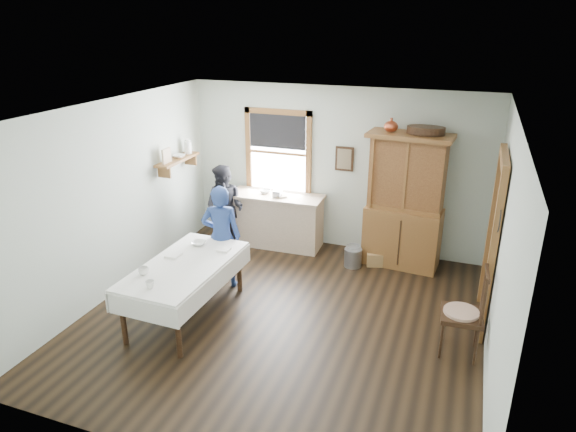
{
  "coord_description": "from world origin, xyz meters",
  "views": [
    {
      "loc": [
        2.06,
        -5.44,
        3.69
      ],
      "look_at": [
        -0.03,
        0.3,
        1.32
      ],
      "focal_mm": 32.0,
      "sensor_mm": 36.0,
      "label": 1
    }
  ],
  "objects": [
    {
      "name": "room",
      "position": [
        0.0,
        0.0,
        1.35
      ],
      "size": [
        5.01,
        5.01,
        2.7
      ],
      "color": "black",
      "rests_on": "ground"
    },
    {
      "name": "window",
      "position": [
        -1.0,
        2.46,
        1.64
      ],
      "size": [
        1.18,
        0.07,
        1.48
      ],
      "color": "white",
      "rests_on": "room"
    },
    {
      "name": "doorway",
      "position": [
        2.46,
        0.85,
        1.16
      ],
      "size": [
        0.09,
        1.14,
        2.22
      ],
      "color": "#3F382D",
      "rests_on": "room"
    },
    {
      "name": "wall_shelf",
      "position": [
        -2.37,
        1.54,
        1.57
      ],
      "size": [
        0.24,
        1.0,
        0.44
      ],
      "color": "brown",
      "rests_on": "room"
    },
    {
      "name": "framed_picture",
      "position": [
        0.15,
        2.46,
        1.55
      ],
      "size": [
        0.3,
        0.04,
        0.4
      ],
      "primitive_type": "cube",
      "color": "#372413",
      "rests_on": "room"
    },
    {
      "name": "rug_beater",
      "position": [
        2.45,
        0.3,
        1.72
      ],
      "size": [
        0.01,
        0.27,
        0.27
      ],
      "primitive_type": "torus",
      "rotation": [
        0.0,
        1.57,
        0.0
      ],
      "color": "black",
      "rests_on": "room"
    },
    {
      "name": "work_counter",
      "position": [
        -0.92,
        2.15,
        0.45
      ],
      "size": [
        1.6,
        0.65,
        0.91
      ],
      "primitive_type": "cube",
      "rotation": [
        0.0,
        0.0,
        0.03
      ],
      "color": "#C7A98A",
      "rests_on": "room"
    },
    {
      "name": "china_hutch",
      "position": [
        1.21,
        2.13,
        1.05
      ],
      "size": [
        1.28,
        0.69,
        2.11
      ],
      "primitive_type": "cube",
      "rotation": [
        0.0,
        0.0,
        -0.08
      ],
      "color": "brown",
      "rests_on": "room"
    },
    {
      "name": "dining_table",
      "position": [
        -1.2,
        -0.37,
        0.38
      ],
      "size": [
        1.04,
        1.9,
        0.75
      ],
      "primitive_type": "cube",
      "rotation": [
        0.0,
        0.0,
        -0.03
      ],
      "color": "white",
      "rests_on": "room"
    },
    {
      "name": "spindle_chair",
      "position": [
        2.2,
        0.01,
        0.55
      ],
      "size": [
        0.54,
        0.54,
        1.11
      ],
      "primitive_type": "cube",
      "rotation": [
        0.0,
        0.0,
        0.06
      ],
      "color": "#372413",
      "rests_on": "room"
    },
    {
      "name": "pail",
      "position": [
        0.52,
        1.79,
        0.15
      ],
      "size": [
        0.29,
        0.29,
        0.3
      ],
      "primitive_type": "cube",
      "rotation": [
        0.0,
        0.0,
        0.04
      ],
      "color": "gray",
      "rests_on": "room"
    },
    {
      "name": "wicker_basket",
      "position": [
        0.88,
        1.98,
        0.11
      ],
      "size": [
        0.42,
        0.35,
        0.21
      ],
      "primitive_type": "cube",
      "rotation": [
        0.0,
        0.0,
        0.29
      ],
      "color": "olive",
      "rests_on": "room"
    },
    {
      "name": "woman_blue",
      "position": [
        -1.13,
        0.54,
        0.71
      ],
      "size": [
        0.6,
        0.48,
        1.42
      ],
      "primitive_type": "imported",
      "rotation": [
        0.0,
        0.0,
        3.45
      ],
      "color": "navy",
      "rests_on": "room"
    },
    {
      "name": "figure_dark",
      "position": [
        -1.67,
        1.71,
        0.67
      ],
      "size": [
        0.7,
        0.57,
        1.35
      ],
      "primitive_type": "imported",
      "rotation": [
        0.0,
        0.0,
        -0.09
      ],
      "color": "black",
      "rests_on": "room"
    },
    {
      "name": "table_cup_a",
      "position": [
        -1.51,
        -0.79,
        0.8
      ],
      "size": [
        0.13,
        0.13,
        0.1
      ],
      "primitive_type": "imported",
      "rotation": [
        0.0,
        0.0,
        -0.09
      ],
      "color": "white",
      "rests_on": "dining_table"
    },
    {
      "name": "table_cup_b",
      "position": [
        -1.25,
        -1.05,
        0.8
      ],
      "size": [
        0.12,
        0.12,
        0.1
      ],
      "primitive_type": "imported",
      "rotation": [
        0.0,
        0.0,
        0.25
      ],
      "color": "white",
      "rests_on": "dining_table"
    },
    {
      "name": "table_bowl",
      "position": [
        -1.32,
        0.22,
        0.78
      ],
      "size": [
        0.25,
        0.25,
        0.05
      ],
      "primitive_type": "imported",
      "rotation": [
        0.0,
        0.0,
        0.14
      ],
      "color": "white",
      "rests_on": "dining_table"
    },
    {
      "name": "counter_book",
      "position": [
        -0.92,
        2.06,
        0.92
      ],
      "size": [
        0.26,
        0.27,
        0.02
      ],
      "primitive_type": "imported",
      "rotation": [
        0.0,
        0.0,
        0.57
      ],
      "color": "#73644C",
      "rests_on": "work_counter"
    },
    {
      "name": "counter_bowl",
      "position": [
        -1.12,
        2.18,
        0.94
      ],
      "size": [
        0.2,
        0.2,
        0.06
      ],
      "primitive_type": "imported",
      "rotation": [
        0.0,
        0.0,
        0.03
      ],
      "color": "white",
      "rests_on": "work_counter"
    },
    {
      "name": "shelf_bowl",
      "position": [
        -2.37,
        1.55,
        1.6
      ],
      "size": [
        0.22,
        0.22,
        0.05
      ],
      "primitive_type": "imported",
      "color": "white",
      "rests_on": "wall_shelf"
    }
  ]
}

